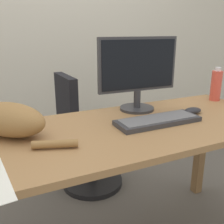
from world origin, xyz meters
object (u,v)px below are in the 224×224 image
Objects in this scene: office_chair at (86,141)px; computer_mouse at (193,111)px; keyboard at (158,120)px; cat at (5,118)px; water_bottle at (216,85)px; monitor at (138,71)px.

office_chair reaches higher than computer_mouse.
keyboard is 0.72m from cat.
keyboard is 0.64m from water_bottle.
office_chair is 1.02m from water_bottle.
office_chair is at bearing 119.23° from computer_mouse.
office_chair is 0.85m from keyboard.
computer_mouse is 0.50× the size of water_bottle.
keyboard is (0.13, -0.74, 0.38)m from office_chair.
office_chair is at bearing 143.99° from water_bottle.
monitor is 0.33m from keyboard.
office_chair is 0.79m from monitor.
cat is at bearing -173.38° from monitor.
cat is (-0.57, -0.58, 0.45)m from office_chair.
computer_mouse is at bearing -40.34° from monitor.
keyboard is at bearing -13.04° from cat.
cat is (-0.72, -0.08, -0.15)m from monitor.
water_bottle is at bearing 26.46° from computer_mouse.
office_chair is at bearing 99.87° from keyboard.
computer_mouse reaches higher than keyboard.
office_chair is at bearing 45.54° from cat.
water_bottle reaches higher than cat.
water_bottle is (1.30, 0.05, 0.02)m from cat.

